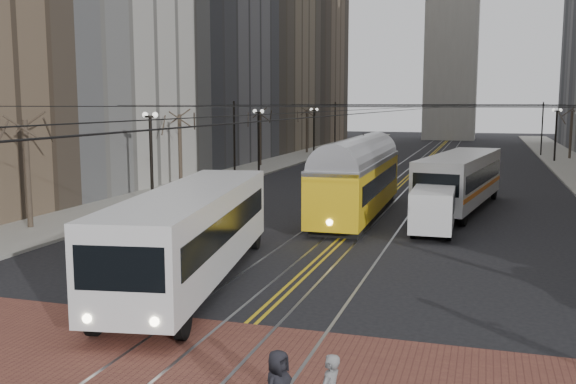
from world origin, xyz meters
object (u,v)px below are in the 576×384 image
Objects in this scene: sedan_grey at (454,187)px; cargo_van at (433,211)px; streetcar at (358,185)px; transit_bus at (193,236)px; rear_bus at (460,182)px.

cargo_van is at bearing -88.78° from sedan_grey.
streetcar is 3.66× the size of sedan_grey.
transit_bus is 2.63× the size of cargo_van.
transit_bus is 3.36× the size of sedan_grey.
streetcar is at bearing -115.73° from sedan_grey.
cargo_van is (4.58, -4.16, -0.60)m from streetcar.
cargo_van reaches higher than sedan_grey.
transit_bus is 21.16m from rear_bus.
streetcar is at bearing 69.67° from transit_bus.
streetcar is at bearing -136.79° from rear_bus.
transit_bus is 15.87m from streetcar.
transit_bus is 0.92× the size of streetcar.
rear_bus is at bearing 33.63° from streetcar.
sedan_grey is at bearing 87.37° from cargo_van.
transit_bus is at bearing -104.81° from rear_bus.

